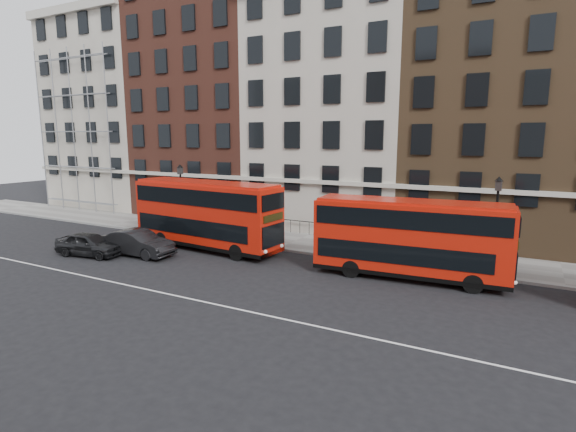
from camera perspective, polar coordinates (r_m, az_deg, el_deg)
The scene contains 12 objects.
ground at distance 23.95m, azimuth -10.67°, elevation -8.49°, with size 120.00×120.00×0.00m, color black.
pavement at distance 32.43m, azimuth 1.02°, elevation -3.24°, with size 80.00×5.00×0.15m, color gray.
kerb at distance 30.29m, azimuth -1.15°, elevation -4.20°, with size 80.00×0.30×0.16m, color gray.
road_centre_line at distance 22.52m, azimuth -13.90°, elevation -9.82°, with size 70.00×0.12×0.01m, color white.
building_terrace at distance 38.47m, azimuth 5.83°, elevation 14.05°, with size 64.00×11.95×22.00m.
bus_b at distance 30.62m, azimuth -10.39°, elevation 0.35°, with size 11.11×3.49×4.59m.
bus_c at distance 24.70m, azimuth 15.17°, elevation -2.61°, with size 10.27×3.17×4.25m.
car_rear at distance 31.42m, azimuth -23.90°, elevation -3.28°, with size 1.80×4.47×1.52m, color black.
car_front at distance 30.35m, azimuth -18.52°, elevation -3.26°, with size 1.75×5.01×1.65m, color black.
lamp_post_left at distance 35.26m, azimuth -13.41°, elevation 2.53°, with size 0.44×0.44×5.33m.
lamp_post_right at distance 26.52m, azimuth 24.87°, elevation -0.59°, with size 0.44×0.44×5.33m.
iron_railings at distance 34.23m, azimuth 2.70°, elevation -1.55°, with size 6.60×0.06×1.00m, color black, non-canonical shape.
Camera 1 is at (14.40, -17.57, 7.58)m, focal length 28.00 mm.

